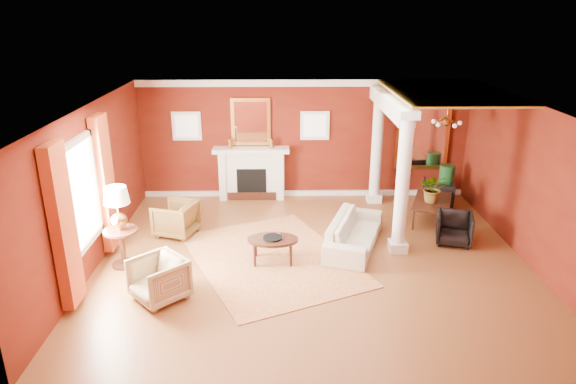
{
  "coord_description": "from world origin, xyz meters",
  "views": [
    {
      "loc": [
        -0.6,
        -8.74,
        4.55
      ],
      "look_at": [
        -0.45,
        0.56,
        1.15
      ],
      "focal_mm": 32.0,
      "sensor_mm": 36.0,
      "label": 1
    }
  ],
  "objects_px": {
    "coffee_table": "(273,241)",
    "dining_table": "(433,205)",
    "armchair_stripe": "(159,277)",
    "sofa": "(354,228)",
    "side_table": "(118,213)",
    "armchair_leopard": "(176,217)"
  },
  "relations": [
    {
      "from": "sofa",
      "to": "side_table",
      "type": "bearing_deg",
      "value": 118.4
    },
    {
      "from": "coffee_table",
      "to": "dining_table",
      "type": "bearing_deg",
      "value": 27.95
    },
    {
      "from": "coffee_table",
      "to": "dining_table",
      "type": "relative_size",
      "value": 0.69
    },
    {
      "from": "armchair_stripe",
      "to": "sofa",
      "type": "bearing_deg",
      "value": 75.55
    },
    {
      "from": "coffee_table",
      "to": "armchair_stripe",
      "type": "bearing_deg",
      "value": -145.46
    },
    {
      "from": "coffee_table",
      "to": "dining_table",
      "type": "distance_m",
      "value": 4.0
    },
    {
      "from": "armchair_leopard",
      "to": "dining_table",
      "type": "distance_m",
      "value": 5.6
    },
    {
      "from": "side_table",
      "to": "dining_table",
      "type": "relative_size",
      "value": 1.12
    },
    {
      "from": "armchair_leopard",
      "to": "coffee_table",
      "type": "relative_size",
      "value": 0.84
    },
    {
      "from": "sofa",
      "to": "coffee_table",
      "type": "xyz_separation_m",
      "value": [
        -1.61,
        -0.62,
        0.02
      ]
    },
    {
      "from": "armchair_stripe",
      "to": "side_table",
      "type": "xyz_separation_m",
      "value": [
        -0.92,
        1.17,
        0.65
      ]
    },
    {
      "from": "coffee_table",
      "to": "side_table",
      "type": "relative_size",
      "value": 0.61
    },
    {
      "from": "dining_table",
      "to": "armchair_stripe",
      "type": "bearing_deg",
      "value": 140.86
    },
    {
      "from": "sofa",
      "to": "armchair_leopard",
      "type": "relative_size",
      "value": 2.62
    },
    {
      "from": "armchair_leopard",
      "to": "dining_table",
      "type": "bearing_deg",
      "value": 114.88
    },
    {
      "from": "armchair_leopard",
      "to": "side_table",
      "type": "height_order",
      "value": "side_table"
    },
    {
      "from": "armchair_leopard",
      "to": "sofa",
      "type": "bearing_deg",
      "value": 98.66
    },
    {
      "from": "sofa",
      "to": "side_table",
      "type": "height_order",
      "value": "side_table"
    },
    {
      "from": "coffee_table",
      "to": "side_table",
      "type": "xyz_separation_m",
      "value": [
        -2.76,
        -0.09,
        0.61
      ]
    },
    {
      "from": "armchair_stripe",
      "to": "side_table",
      "type": "bearing_deg",
      "value": 174.97
    },
    {
      "from": "side_table",
      "to": "coffee_table",
      "type": "bearing_deg",
      "value": 1.91
    },
    {
      "from": "sofa",
      "to": "armchair_stripe",
      "type": "xyz_separation_m",
      "value": [
        -3.45,
        -1.89,
        -0.01
      ]
    }
  ]
}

